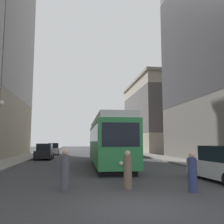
# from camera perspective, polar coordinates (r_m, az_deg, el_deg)

# --- Properties ---
(ground_plane) EXTENTS (200.00, 200.00, 0.00)m
(ground_plane) POSITION_cam_1_polar(r_m,az_deg,el_deg) (8.37, 6.30, -20.81)
(ground_plane) COLOR #38383A
(sidewalk_left) EXTENTS (2.97, 120.00, 0.15)m
(sidewalk_left) POSITION_cam_1_polar(r_m,az_deg,el_deg) (48.33, -15.92, -8.84)
(sidewalk_left) COLOR gray
(sidewalk_left) RESTS_ON ground
(sidewalk_right) EXTENTS (2.97, 120.00, 0.15)m
(sidewalk_right) POSITION_cam_1_polar(r_m,az_deg,el_deg) (49.02, 4.17, -9.04)
(sidewalk_right) COLOR gray
(sidewalk_right) RESTS_ON ground
(streetcar) EXTENTS (2.88, 13.55, 3.89)m
(streetcar) POSITION_cam_1_polar(r_m,az_deg,el_deg) (21.06, -0.82, -6.59)
(streetcar) COLOR black
(streetcar) RESTS_ON ground
(transit_bus) EXTENTS (2.80, 12.96, 3.45)m
(transit_bus) POSITION_cam_1_polar(r_m,az_deg,el_deg) (39.21, 0.21, -6.90)
(transit_bus) COLOR black
(transit_bus) RESTS_ON ground
(parked_car_left_near) EXTENTS (1.89, 4.31, 1.82)m
(parked_car_left_near) POSITION_cam_1_polar(r_m,az_deg,el_deg) (30.32, -15.15, -8.79)
(parked_car_left_near) COLOR black
(parked_car_left_near) RESTS_ON ground
(parked_car_left_mid) EXTENTS (2.08, 4.92, 1.82)m
(parked_car_left_mid) POSITION_cam_1_polar(r_m,az_deg,el_deg) (41.63, -13.24, -8.23)
(parked_car_left_mid) COLOR black
(parked_car_left_mid) RESTS_ON ground
(parked_car_right_far) EXTENTS (2.08, 4.67, 1.82)m
(parked_car_right_far) POSITION_cam_1_polar(r_m,az_deg,el_deg) (14.40, 24.25, -10.93)
(parked_car_right_far) COLOR black
(parked_car_right_far) RESTS_ON ground
(pedestrian_crossing_near) EXTENTS (0.37, 0.37, 1.65)m
(pedestrian_crossing_near) POSITION_cam_1_polar(r_m,az_deg,el_deg) (11.24, 3.61, -13.24)
(pedestrian_crossing_near) COLOR #6B5B4C
(pedestrian_crossing_near) RESTS_ON ground
(pedestrian_crossing_far) EXTENTS (0.36, 0.36, 1.62)m
(pedestrian_crossing_far) POSITION_cam_1_polar(r_m,az_deg,el_deg) (10.98, 17.87, -13.16)
(pedestrian_crossing_far) COLOR navy
(pedestrian_crossing_far) RESTS_ON ground
(pedestrian_on_sidewalk) EXTENTS (0.38, 0.38, 1.71)m
(pedestrian_on_sidewalk) POSITION_cam_1_polar(r_m,az_deg,el_deg) (11.06, -10.73, -13.08)
(pedestrian_on_sidewalk) COLOR #4C4C56
(pedestrian_on_sidewalk) RESTS_ON ground
(building_right_corner) EXTENTS (14.47, 21.42, 14.67)m
(building_right_corner) POSITION_cam_1_polar(r_m,az_deg,el_deg) (54.13, 12.26, -0.80)
(building_right_corner) COLOR #B2A893
(building_right_corner) RESTS_ON ground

